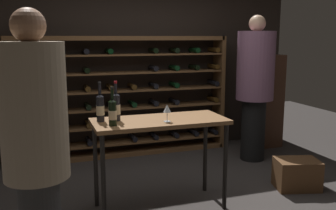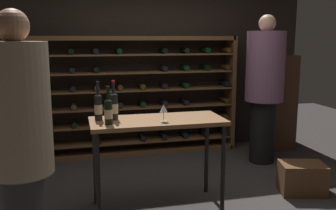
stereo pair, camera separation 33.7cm
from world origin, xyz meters
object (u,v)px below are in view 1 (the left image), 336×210
Objects in this scene: wine_bottle_gold_foil at (116,106)px; person_guest_khaki at (255,82)px; wine_glass_stemmed_left at (167,109)px; tasting_table at (160,130)px; person_guest_plum_blouse at (36,142)px; display_cabinet at (266,101)px; wine_bottle_black_capsule at (113,112)px; wine_crate at (297,174)px; wine_rack at (122,97)px; wine_bottle_green_slim at (100,108)px.

person_guest_khaki is at bearing 24.54° from wine_bottle_gold_foil.
person_guest_khaki reaches higher than wine_bottle_gold_foil.
wine_glass_stemmed_left is at bearing 156.75° from person_guest_khaki.
person_guest_plum_blouse reaches higher than tasting_table.
wine_bottle_black_capsule is at bearing -148.14° from display_cabinet.
wine_glass_stemmed_left reaches higher than wine_crate.
person_guest_khaki reaches higher than display_cabinet.
display_cabinet is (0.64, 1.65, 0.56)m from wine_crate.
display_cabinet is 3.76× the size of wine_bottle_gold_foil.
wine_rack is 8.38× the size of wine_bottle_green_slim.
wine_bottle_black_capsule is 0.22m from wine_bottle_green_slim.
wine_bottle_gold_foil is at bearing -103.60° from wine_rack.
wine_crate is at bearing -88.77° from person_guest_plum_blouse.
wine_bottle_gold_foil reaches higher than wine_glass_stemmed_left.
wine_rack is 2.42× the size of tasting_table.
wine_bottle_green_slim is (-0.58, -1.78, 0.20)m from wine_rack.
wine_bottle_gold_foil is (-0.44, -1.80, 0.20)m from wine_rack.
wine_bottle_green_slim is (-0.57, 0.09, 0.24)m from tasting_table.
wine_bottle_gold_foil is at bearing 176.66° from wine_crate.
display_cabinet is 3.24m from wine_bottle_green_slim.
wine_bottle_gold_foil is 0.15m from wine_bottle_green_slim.
display_cabinet is at bearing -6.80° from wine_rack.
wine_bottle_gold_foil is (0.07, 0.20, 0.01)m from wine_bottle_black_capsule.
person_guest_khaki reaches higher than wine_bottle_black_capsule.
person_guest_plum_blouse is at bearing -143.29° from display_cabinet.
wine_bottle_green_slim is (-0.15, 0.02, -0.00)m from wine_bottle_gold_foil.
display_cabinet is at bearing 35.10° from tasting_table.
wine_rack is 8.26× the size of wine_bottle_gold_foil.
wine_rack is at bearing 71.88° from wine_bottle_green_slim.
person_guest_khaki is at bearing -71.88° from person_guest_plum_blouse.
wine_bottle_green_slim is at bearing 110.43° from wine_bottle_black_capsule.
wine_rack is at bearing 75.78° from wine_bottle_black_capsule.
wine_bottle_black_capsule is 0.94× the size of wine_bottle_green_slim.
display_cabinet is (0.56, 0.55, -0.38)m from person_guest_khaki.
wine_bottle_green_slim is (-2.21, 0.14, 0.89)m from wine_crate.
person_guest_khaki is 5.29× the size of wine_bottle_green_slim.
wine_rack is 2.06m from wine_bottle_black_capsule.
wine_rack is at bearing 90.52° from wine_glass_stemmed_left.
wine_glass_stemmed_left is (-1.61, -0.08, 0.87)m from wine_crate.
wine_bottle_green_slim is at bearing 144.58° from person_guest_khaki.
person_guest_plum_blouse is at bearing -128.31° from wine_bottle_black_capsule.
person_guest_plum_blouse is (-1.15, -0.95, 0.23)m from tasting_table.
wine_crate is (1.63, -1.92, -0.69)m from wine_rack.
wine_rack is at bearing 130.28° from wine_crate.
tasting_table is 0.62m from wine_bottle_green_slim.
wine_bottle_black_capsule is 0.21m from wine_bottle_gold_foil.
display_cabinet reaches higher than wine_bottle_green_slim.
wine_crate is 1.26× the size of wine_bottle_green_slim.
wine_bottle_black_capsule reaches higher than tasting_table.
wine_rack is 1.91m from person_guest_khaki.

